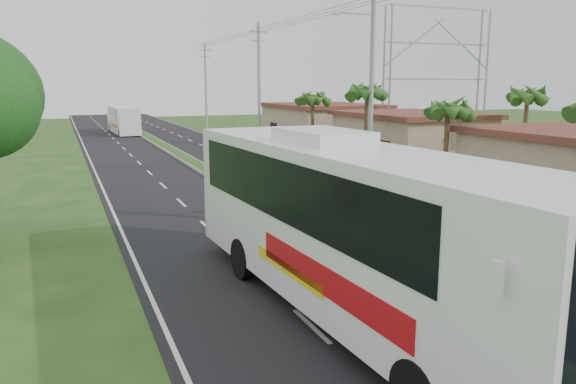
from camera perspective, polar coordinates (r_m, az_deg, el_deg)
name	(u,v)px	position (r m, az deg, el deg)	size (l,w,h in m)	color
ground	(436,305)	(15.15, 14.78, -11.03)	(180.00, 180.00, 0.00)	#1F4318
road_asphalt	(224,182)	(32.79, -6.54, 1.06)	(14.00, 160.00, 0.02)	black
median_strip	(224,180)	(32.77, -6.54, 1.22)	(1.20, 160.00, 0.18)	gray
lane_edge_left	(103,190)	(31.70, -18.28, 0.21)	(0.12, 160.00, 0.01)	silver
lane_edge_right	(328,175)	(35.15, 4.04, 1.74)	(0.12, 160.00, 0.01)	silver
shop_mid	(409,138)	(40.30, 12.21, 5.35)	(7.60, 10.60, 3.67)	gray
shop_far	(323,124)	(52.42, 3.54, 6.88)	(8.60, 11.60, 3.82)	gray
palm_verge_b	(448,109)	(29.36, 15.95, 8.11)	(2.40, 2.40, 5.05)	#473321
palm_verge_c	(367,92)	(34.82, 8.04, 10.05)	(2.40, 2.40, 5.85)	#473321
palm_verge_d	(313,98)	(43.07, 2.52, 9.51)	(2.40, 2.40, 5.25)	#473321
palm_behind_shop	(528,95)	(36.96, 23.16, 9.04)	(2.40, 2.40, 5.65)	#473321
utility_pole_b	(371,72)	(33.80, 8.46, 11.94)	(3.20, 0.28, 12.00)	gray
utility_pole_c	(259,83)	(52.04, -2.96, 10.98)	(1.60, 0.28, 11.00)	gray
utility_pole_d	(206,86)	(71.23, -8.35, 10.64)	(1.60, 0.28, 10.50)	gray
billboard_lattice	(437,70)	(51.31, 14.87, 11.93)	(10.18, 1.18, 12.07)	gray
coach_bus_main	(348,218)	(13.35, 6.10, -2.68)	(3.65, 13.90, 4.45)	white
coach_bus_far	(123,118)	(67.56, -16.41, 7.18)	(2.64, 10.54, 3.05)	white
motorcyclist	(285,196)	(23.50, -0.30, -0.45)	(1.73, 1.12, 2.48)	black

